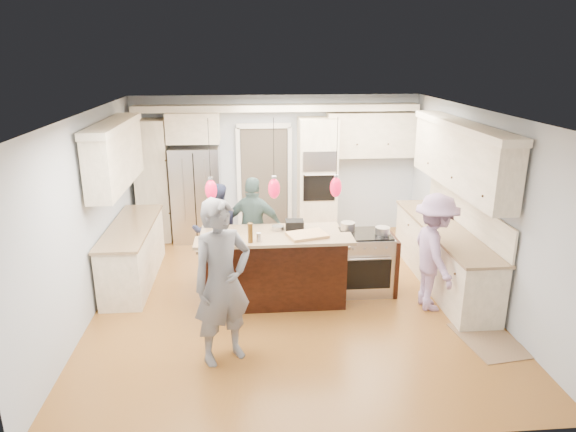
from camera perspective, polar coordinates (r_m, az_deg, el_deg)
The scene contains 23 objects.
ground_plane at distance 7.71m, azimuth 0.22°, elevation -8.97°, with size 6.00×6.00×0.00m, color #AD762F.
room_shell at distance 7.08m, azimuth 0.23°, elevation 4.30°, with size 5.54×6.04×2.72m.
refrigerator at distance 9.88m, azimuth -10.10°, elevation 2.43°, with size 0.90×0.70×1.80m, color #B7B7BC.
oven_column at distance 9.89m, azimuth 3.24°, elevation 4.20°, with size 0.72×0.69×2.30m.
back_upper_cabinets at distance 9.78m, azimuth -5.56°, elevation 7.10°, with size 5.30×0.61×2.54m.
right_counter_run at distance 8.14m, azimuth 17.45°, elevation -0.31°, with size 0.64×3.10×2.51m.
left_cabinets at distance 8.24m, azimuth -17.47°, elevation -0.10°, with size 0.64×2.30×2.51m.
kitchen_island at distance 7.55m, azimuth -1.72°, elevation -5.50°, with size 2.10×1.46×1.12m.
island_range at distance 7.82m, azimuth 8.66°, elevation -5.08°, with size 0.82×0.71×0.92m.
pendant_lights at distance 6.57m, azimuth -1.56°, elevation 3.10°, with size 1.75×0.15×1.03m.
person_bar_end at distance 5.90m, azimuth -7.31°, elevation -7.32°, with size 0.72×0.47×1.96m, color slate.
person_far_left at distance 8.18m, azimuth -8.00°, elevation -1.64°, with size 0.75×0.59×1.55m, color #293151.
person_far_right at distance 8.16m, azimuth -3.80°, elevation -1.26°, with size 0.95×0.40×1.62m, color #415C58.
person_range_side at distance 7.36m, azimuth 15.95°, elevation -3.92°, with size 1.07×0.62×1.66m, color #9B7BA6.
floor_rug at distance 7.11m, azimuth 21.45°, elevation -12.72°, with size 0.66×0.96×0.01m, color olive.
water_bottle at distance 6.69m, azimuth -7.56°, elevation -1.65°, with size 0.06×0.06×0.28m, color silver.
beer_bottle_a at distance 6.72m, azimuth -7.11°, elevation -1.69°, with size 0.06×0.06×0.24m, color #4A2E0D.
beer_bottle_b at distance 6.60m, azimuth -4.21°, elevation -1.89°, with size 0.07×0.07×0.26m, color #4A2E0D.
beer_bottle_c at distance 6.76m, azimuth -6.99°, elevation -1.71°, with size 0.05×0.05×0.22m, color #4A2E0D.
drink_can at distance 6.65m, azimuth -3.26°, elevation -2.37°, with size 0.06×0.06×0.12m, color #B7B7BC.
cutting_board at distance 6.85m, azimuth 2.15°, elevation -2.12°, with size 0.50×0.36×0.04m, color #AF7C51.
pot_large at distance 7.71m, azimuth 6.67°, elevation -1.16°, with size 0.22×0.22×0.13m, color #B7B7BC.
pot_small at distance 7.63m, azimuth 10.45°, elevation -1.61°, with size 0.21×0.21×0.11m, color #B7B7BC.
Camera 1 is at (-0.59, -6.86, 3.47)m, focal length 32.00 mm.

